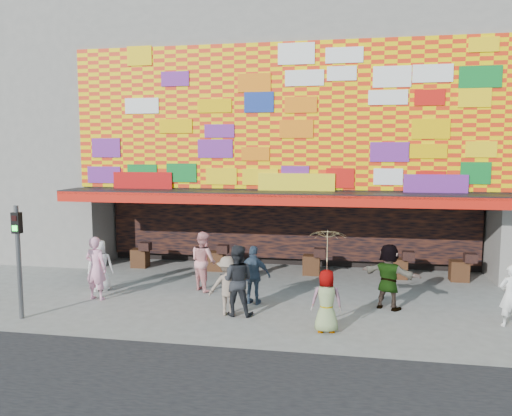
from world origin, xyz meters
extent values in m
plane|color=slate|center=(0.00, 0.00, 0.00)|extent=(90.00, 90.00, 0.00)
cube|color=gray|center=(0.00, 8.00, 6.50)|extent=(15.00, 8.00, 7.00)
cube|color=black|center=(0.00, 9.00, 1.50)|extent=(15.00, 6.00, 3.00)
cube|color=gray|center=(-7.30, 5.00, 1.50)|extent=(0.40, 2.00, 3.00)
cube|color=gray|center=(7.30, 5.00, 1.50)|extent=(0.40, 2.00, 3.00)
cube|color=black|center=(0.00, 3.40, 3.00)|extent=(15.20, 1.60, 0.12)
cube|color=red|center=(0.00, 2.62, 2.85)|extent=(15.20, 0.04, 0.35)
cube|color=#FFD200|center=(0.00, 3.96, 5.55)|extent=(14.80, 0.08, 4.90)
cube|color=black|center=(0.00, 5.85, 1.55)|extent=(14.00, 0.25, 2.50)
cube|color=gray|center=(-13.00, 8.00, 6.00)|extent=(11.00, 8.00, 12.00)
cylinder|color=#59595B|center=(-6.20, -1.50, 1.50)|extent=(0.12, 0.12, 3.00)
cube|color=black|center=(-6.20, -1.50, 2.55)|extent=(0.22, 0.18, 0.55)
cube|color=black|center=(-6.20, -1.59, 2.68)|extent=(0.14, 0.02, 0.14)
cube|color=#19E533|center=(-6.20, -1.59, 2.42)|extent=(0.14, 0.02, 0.14)
imported|color=white|center=(-5.41, 1.31, 0.82)|extent=(0.93, 0.77, 1.63)
imported|color=#F59FC0|center=(-5.09, 0.45, 0.95)|extent=(0.75, 0.55, 1.89)
imported|color=#212327|center=(-0.67, -0.22, 0.96)|extent=(0.95, 0.74, 1.91)
imported|color=gray|center=(-0.91, -0.23, 0.80)|extent=(1.13, 0.78, 1.60)
imported|color=#34465C|center=(-0.39, 0.83, 0.85)|extent=(1.05, 0.57, 1.70)
imported|color=gray|center=(3.39, 1.06, 0.92)|extent=(1.78, 1.26, 1.85)
imported|color=gray|center=(1.75, -1.07, 0.77)|extent=(0.82, 0.59, 1.55)
imported|color=white|center=(6.27, 0.16, 0.79)|extent=(0.65, 0.51, 1.58)
imported|color=pink|center=(-2.23, 1.99, 0.94)|extent=(1.15, 1.13, 1.87)
imported|color=beige|center=(1.75, -1.07, 2.11)|extent=(0.95, 0.97, 0.83)
cylinder|color=#4C3326|center=(1.75, -1.07, 1.25)|extent=(0.02, 0.02, 1.00)
camera|label=1|loc=(2.16, -12.95, 4.38)|focal=35.00mm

